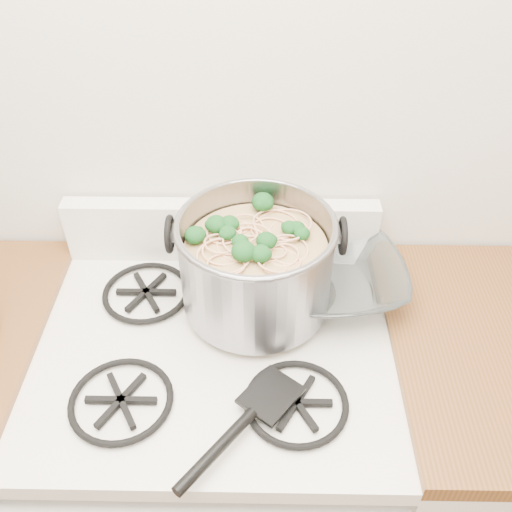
% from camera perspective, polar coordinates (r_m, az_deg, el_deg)
% --- Properties ---
extents(gas_range, '(0.76, 0.66, 0.92)m').
position_cam_1_polar(gas_range, '(1.62, -3.37, -19.74)').
color(gas_range, white).
rests_on(gas_range, ground).
extents(counter_left, '(0.25, 0.65, 0.92)m').
position_cam_1_polar(counter_left, '(1.71, -21.40, -17.75)').
color(counter_left, silver).
rests_on(counter_left, ground).
extents(stock_pot, '(0.37, 0.34, 0.23)m').
position_cam_1_polar(stock_pot, '(1.23, -0.00, -0.96)').
color(stock_pot, gray).
rests_on(stock_pot, gas_range).
extents(spatula, '(0.42, 0.42, 0.02)m').
position_cam_1_polar(spatula, '(1.12, 1.49, -13.52)').
color(spatula, black).
rests_on(spatula, gas_range).
extents(glass_bowl, '(0.14, 0.14, 0.03)m').
position_cam_1_polar(glass_bowl, '(1.33, 7.85, -2.86)').
color(glass_bowl, white).
rests_on(glass_bowl, gas_range).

